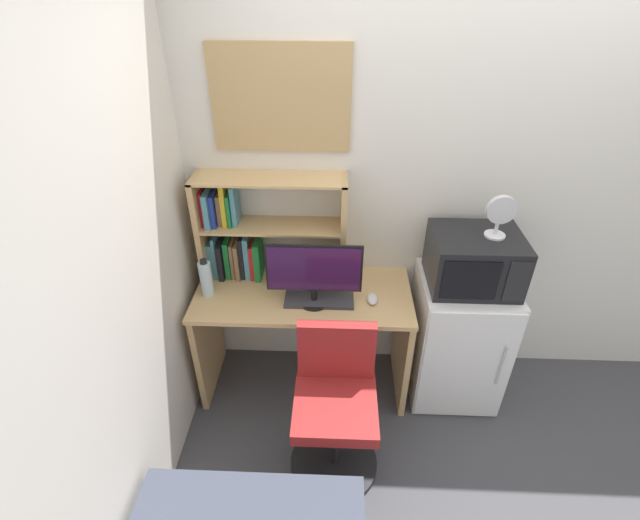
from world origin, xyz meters
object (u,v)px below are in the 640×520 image
keyboard (319,300)px  computer_mouse (372,299)px  microwave (474,260)px  desk_chair (335,411)px  wall_corkboard (281,99)px  desk_fan (500,215)px  mini_fridge (457,338)px  water_bottle (206,278)px  monitor (314,272)px  hutch_bookshelf (250,231)px

keyboard → computer_mouse: (0.30, 0.01, 0.01)m
microwave → desk_chair: (-0.75, -0.56, -0.60)m
microwave → wall_corkboard: 1.35m
desk_fan → keyboard: bearing=-174.6°
computer_mouse → desk_chair: desk_chair is taller
computer_mouse → desk_fan: size_ratio=0.43×
keyboard → computer_mouse: size_ratio=3.84×
microwave → desk_chair: 1.12m
mini_fridge → desk_chair: (-0.75, -0.56, -0.02)m
computer_mouse → water_bottle: bearing=178.0°
computer_mouse → desk_chair: size_ratio=0.12×
monitor → microwave: microwave is taller
keyboard → mini_fridge: bearing=6.1°
mini_fridge → computer_mouse: bearing=-172.1°
mini_fridge → microwave: size_ratio=1.76×
mini_fridge → microwave: (0.00, 0.00, 0.58)m
microwave → desk_fan: bearing=-3.9°
desk_fan → mini_fridge: bearing=178.3°
mini_fridge → water_bottle: bearing=-178.4°
computer_mouse → microwave: size_ratio=0.21×
keyboard → desk_fan: desk_fan is taller
monitor → keyboard: (0.03, -0.00, -0.20)m
keyboard → desk_fan: 1.07m
computer_mouse → water_bottle: 0.96m
desk_fan → water_bottle: bearing=-178.5°
keyboard → microwave: (0.85, 0.09, 0.24)m
computer_mouse → monitor: bearing=-177.6°
microwave → wall_corkboard: (-1.07, 0.26, 0.79)m
keyboard → mini_fridge: (0.85, 0.09, -0.34)m
keyboard → desk_fan: bearing=5.4°
computer_mouse → hutch_bookshelf: bearing=161.4°
desk_fan → monitor: bearing=-174.7°
computer_mouse → mini_fridge: bearing=7.9°
hutch_bookshelf → computer_mouse: bearing=-18.6°
monitor → desk_chair: bearing=-74.3°
keyboard → water_bottle: water_bottle is taller
water_bottle → mini_fridge: size_ratio=0.28×
monitor → microwave: 0.89m
water_bottle → microwave: bearing=1.8°
keyboard → desk_chair: 0.60m
computer_mouse → microwave: microwave is taller
keyboard → mini_fridge: mini_fridge is taller
monitor → mini_fridge: bearing=5.9°
desk_fan → wall_corkboard: 1.28m
water_bottle → wall_corkboard: size_ratio=0.32×
mini_fridge → desk_fan: (0.08, -0.00, 0.86)m
mini_fridge → desk_fan: 0.87m
mini_fridge → desk_fan: desk_fan is taller
water_bottle → mini_fridge: (1.50, 0.04, -0.44)m
water_bottle → microwave: microwave is taller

